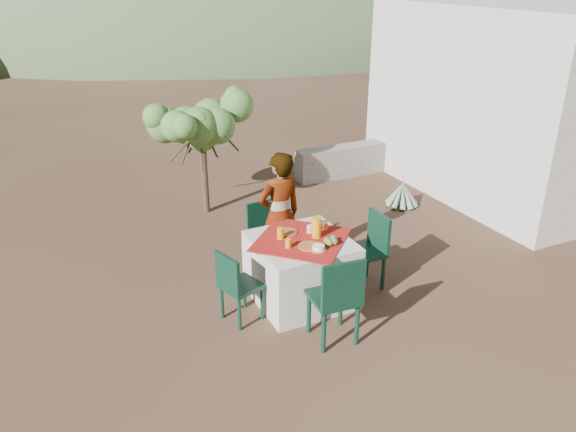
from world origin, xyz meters
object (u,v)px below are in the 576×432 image
(shrub_tree, at_px, (204,129))
(chair_right, at_px, (370,247))
(table, at_px, (301,269))
(chair_left, at_px, (236,284))
(chair_far, at_px, (265,231))
(chair_near, at_px, (337,297))
(agave, at_px, (402,195))
(guesthouse, at_px, (520,98))
(person, at_px, (280,215))
(juice_pitcher, at_px, (317,228))

(shrub_tree, bearing_deg, chair_right, -71.43)
(table, height_order, chair_right, chair_right)
(chair_left, relative_size, chair_right, 0.90)
(table, xyz_separation_m, chair_far, (-0.03, 0.96, 0.08))
(chair_near, distance_m, shrub_tree, 3.90)
(chair_near, xyz_separation_m, agave, (2.74, 2.65, -0.36))
(chair_near, xyz_separation_m, guesthouse, (5.02, 2.69, 0.96))
(chair_near, height_order, person, person)
(table, relative_size, chair_left, 1.58)
(chair_far, relative_size, chair_right, 0.90)
(person, bearing_deg, chair_near, 80.51)
(chair_near, relative_size, shrub_tree, 0.59)
(chair_near, height_order, chair_right, chair_near)
(person, height_order, juice_pitcher, person)
(agave, bearing_deg, juice_pitcher, -144.71)
(agave, distance_m, guesthouse, 2.63)
(agave, height_order, guesthouse, guesthouse)
(agave, distance_m, juice_pitcher, 3.15)
(chair_far, relative_size, juice_pitcher, 3.58)
(agave, bearing_deg, chair_far, -163.75)
(guesthouse, bearing_deg, chair_left, -161.84)
(table, distance_m, chair_left, 0.83)
(chair_right, height_order, juice_pitcher, juice_pitcher)
(person, distance_m, shrub_tree, 2.34)
(chair_right, distance_m, juice_pitcher, 0.78)
(chair_near, height_order, juice_pitcher, juice_pitcher)
(chair_right, relative_size, shrub_tree, 0.55)
(table, xyz_separation_m, chair_right, (0.86, -0.07, 0.13))
(juice_pitcher, bearing_deg, guesthouse, 20.77)
(person, relative_size, juice_pitcher, 6.82)
(chair_left, xyz_separation_m, juice_pitcher, (0.99, 0.08, 0.42))
(guesthouse, bearing_deg, shrub_tree, 167.49)
(chair_far, height_order, chair_near, chair_near)
(chair_left, distance_m, juice_pitcher, 1.08)
(person, bearing_deg, agave, -163.44)
(shrub_tree, bearing_deg, agave, -22.53)
(table, distance_m, shrub_tree, 3.07)
(person, xyz_separation_m, agave, (2.65, 1.10, -0.59))
(chair_near, bearing_deg, agave, -131.80)
(chair_far, xyz_separation_m, shrub_tree, (-0.11, 1.97, 0.85))
(person, relative_size, agave, 2.79)
(shrub_tree, bearing_deg, person, -85.41)
(chair_near, relative_size, juice_pitcher, 4.26)
(chair_right, bearing_deg, person, -130.88)
(chair_far, distance_m, chair_near, 1.86)
(chair_far, bearing_deg, person, -84.71)
(chair_left, relative_size, shrub_tree, 0.50)
(chair_near, bearing_deg, chair_left, -41.81)
(table, distance_m, guesthouse, 5.40)
(table, height_order, guesthouse, guesthouse)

